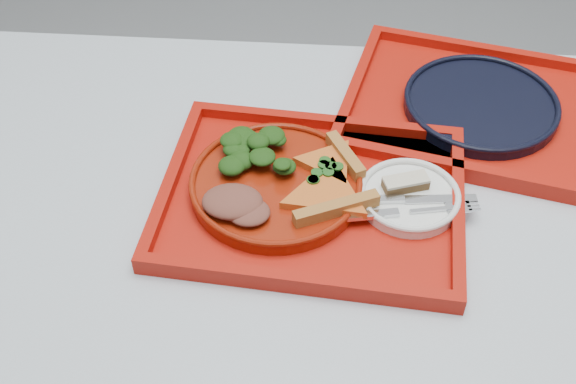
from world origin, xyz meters
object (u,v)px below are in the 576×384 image
(navy_plate, at_px, (481,106))
(dessert_bar, at_px, (406,183))
(tray_main, at_px, (312,199))
(tray_far, at_px, (479,112))
(dinner_plate, at_px, (276,186))

(navy_plate, xyz_separation_m, dessert_bar, (-0.14, -0.21, 0.02))
(tray_main, xyz_separation_m, tray_far, (0.28, 0.23, 0.00))
(navy_plate, relative_size, dessert_bar, 3.59)
(dinner_plate, height_order, navy_plate, dinner_plate)
(dinner_plate, bearing_deg, dessert_bar, 1.63)
(tray_main, distance_m, tray_far, 0.36)
(dessert_bar, bearing_deg, tray_far, 38.66)
(tray_far, bearing_deg, tray_main, -127.39)
(tray_main, relative_size, navy_plate, 1.73)
(dinner_plate, relative_size, navy_plate, 1.00)
(tray_far, xyz_separation_m, dinner_plate, (-0.33, -0.22, 0.02))
(navy_plate, bearing_deg, dessert_bar, -122.77)
(tray_far, xyz_separation_m, dessert_bar, (-0.14, -0.21, 0.03))
(tray_main, distance_m, navy_plate, 0.36)
(navy_plate, bearing_deg, tray_main, -140.36)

